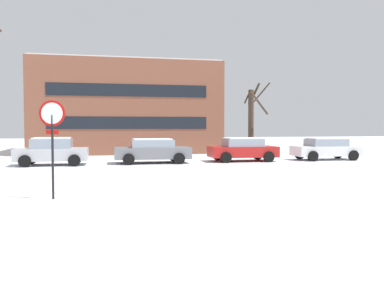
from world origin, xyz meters
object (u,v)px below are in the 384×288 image
(parked_car_red, at_px, (243,149))
(parked_car_silver, at_px, (52,151))
(parked_car_gray, at_px, (152,150))
(stop_sign, at_px, (52,130))
(parked_car_white, at_px, (326,149))

(parked_car_red, bearing_deg, parked_car_silver, -179.02)
(parked_car_silver, relative_size, parked_car_gray, 0.88)
(stop_sign, distance_m, parked_car_white, 18.82)
(parked_car_white, bearing_deg, parked_car_red, 178.57)
(stop_sign, xyz_separation_m, parked_car_gray, (4.25, 11.00, -1.30))
(stop_sign, bearing_deg, parked_car_gray, 68.86)
(parked_car_white, bearing_deg, parked_car_gray, 179.55)
(parked_car_silver, xyz_separation_m, parked_car_red, (11.02, 0.19, -0.03))
(parked_car_gray, distance_m, parked_car_red, 5.51)
(parked_car_gray, bearing_deg, parked_car_silver, -178.57)
(parked_car_red, relative_size, parked_car_white, 0.97)
(parked_car_red, height_order, parked_car_white, parked_car_red)
(stop_sign, distance_m, parked_car_red, 14.81)
(parked_car_gray, height_order, parked_car_white, parked_car_gray)
(parked_car_silver, height_order, parked_car_red, parked_car_silver)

